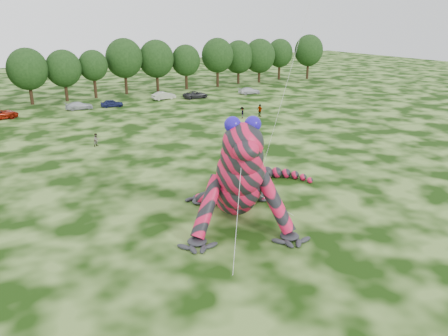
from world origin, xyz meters
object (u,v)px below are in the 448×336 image
object	(u,v)px
tree_7	(29,76)
tree_15	(259,61)
tree_17	(308,57)
car_7	(249,91)
tree_8	(64,76)
spectator_1	(96,140)
tree_12	(186,67)
spectator_3	(260,110)
tree_13	(218,63)
tree_14	(239,62)
spectator_2	(242,113)
tree_9	(94,74)
tree_10	(125,66)
car_4	(112,103)
tree_11	(157,66)
car_5	(164,96)
inflatable_gecko	(234,158)
car_3	(79,106)
tree_16	(280,59)
car_6	(196,95)

from	to	relation	value
tree_7	tree_15	world-z (taller)	tree_15
tree_7	tree_15	size ratio (longest dim) A/B	0.98
tree_17	car_7	bearing A→B (deg)	-156.24
tree_8	spectator_1	bearing A→B (deg)	-96.54
tree_12	spectator_3	distance (m)	29.33
tree_13	tree_12	bearing A→B (deg)	175.08
tree_8	tree_14	xyz separation A→B (m)	(37.68, 1.74, 0.23)
spectator_2	tree_9	bearing A→B (deg)	-122.94
spectator_2	spectator_3	distance (m)	2.97
tree_10	car_4	xyz separation A→B (m)	(-6.47, -11.16, -4.63)
car_7	tree_17	bearing A→B (deg)	-60.89
tree_11	spectator_2	size ratio (longest dim) A/B	6.00
tree_17	car_5	world-z (taller)	tree_17
inflatable_gecko	tree_9	distance (m)	54.95
car_4	spectator_1	world-z (taller)	spectator_1
tree_8	car_3	size ratio (longest dim) A/B	2.07
tree_16	car_6	world-z (taller)	tree_16
tree_8	car_4	size ratio (longest dim) A/B	2.44
tree_10	tree_12	size ratio (longest dim) A/B	1.17
tree_10	tree_11	bearing A→B (deg)	-3.44
tree_10	car_6	distance (m)	15.29
tree_15	tree_16	distance (m)	7.16
tree_12	spectator_2	world-z (taller)	tree_12
tree_8	spectator_2	xyz separation A→B (m)	(19.09, -27.86, -3.63)
spectator_2	car_4	bearing A→B (deg)	-111.69
car_3	spectator_2	bearing A→B (deg)	-135.00
tree_10	tree_12	bearing A→B (deg)	-3.80
tree_11	tree_12	xyz separation A→B (m)	(6.23, -0.46, -0.55)
tree_12	car_5	distance (m)	12.87
car_4	tree_10	bearing A→B (deg)	-18.51
spectator_2	spectator_3	xyz separation A→B (m)	(2.94, -0.42, 0.10)
tree_17	spectator_3	bearing A→B (deg)	-140.68
tree_15	tree_13	bearing A→B (deg)	-176.75
tree_9	spectator_2	bearing A→B (deg)	-63.92
spectator_1	tree_13	bearing A→B (deg)	16.16
car_5	car_6	bearing A→B (deg)	-110.55
inflatable_gecko	tree_11	size ratio (longest dim) A/B	1.67
tree_12	car_3	distance (m)	26.37
tree_11	car_3	xyz separation A→B (m)	(-18.04, -10.02, -4.41)
tree_14	tree_16	distance (m)	12.01
tree_7	tree_12	world-z (taller)	tree_7
car_6	car_7	world-z (taller)	car_6
tree_14	car_6	distance (m)	20.68
tree_13	spectator_3	size ratio (longest dim) A/B	5.40
tree_16	tree_14	bearing A→B (deg)	-176.90
tree_15	car_6	xyz separation A→B (m)	(-21.79, -10.44, -4.17)
spectator_1	spectator_3	distance (m)	25.82
tree_10	spectator_2	world-z (taller)	tree_10
car_4	car_7	world-z (taller)	car_7
inflatable_gecko	car_3	xyz separation A→B (m)	(-0.73, 45.58, -3.58)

